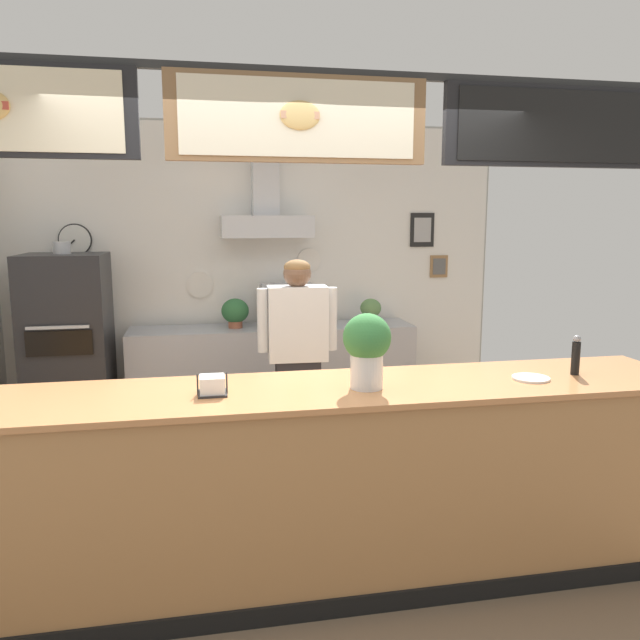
% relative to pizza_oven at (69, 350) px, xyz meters
% --- Properties ---
extents(ground_plane, '(6.68, 6.68, 0.00)m').
position_rel_pizza_oven_xyz_m(ground_plane, '(1.64, -2.18, -0.82)').
color(ground_plane, brown).
extents(back_wall_assembly, '(4.73, 2.83, 2.81)m').
position_rel_pizza_oven_xyz_m(back_wall_assembly, '(1.65, 0.42, 0.69)').
color(back_wall_assembly, '#9E9E99').
rests_on(back_wall_assembly, ground_plane).
extents(service_counter, '(4.17, 0.73, 1.06)m').
position_rel_pizza_oven_xyz_m(service_counter, '(1.64, -2.38, -0.29)').
color(service_counter, '#B77F4C').
rests_on(service_counter, ground_plane).
extents(back_prep_counter, '(2.61, 0.54, 0.93)m').
position_rel_pizza_oven_xyz_m(back_prep_counter, '(1.76, 0.20, -0.36)').
color(back_prep_counter, '#A3A5AD').
rests_on(back_prep_counter, ground_plane).
extents(pizza_oven, '(0.67, 0.67, 1.73)m').
position_rel_pizza_oven_xyz_m(pizza_oven, '(0.00, 0.00, 0.00)').
color(pizza_oven, '#232326').
rests_on(pizza_oven, ground_plane).
extents(shop_worker, '(0.59, 0.24, 1.62)m').
position_rel_pizza_oven_xyz_m(shop_worker, '(1.81, -0.95, 0.06)').
color(shop_worker, '#232328').
rests_on(shop_worker, ground_plane).
extents(espresso_machine, '(0.48, 0.56, 0.39)m').
position_rel_pizza_oven_xyz_m(espresso_machine, '(1.90, 0.17, 0.30)').
color(espresso_machine, '#A3A5AD').
rests_on(espresso_machine, back_prep_counter).
extents(potted_basil, '(0.25, 0.25, 0.27)m').
position_rel_pizza_oven_xyz_m(potted_basil, '(1.41, 0.20, 0.26)').
color(potted_basil, '#9E563D').
rests_on(potted_basil, back_prep_counter).
extents(potted_thyme, '(0.20, 0.20, 0.24)m').
position_rel_pizza_oven_xyz_m(potted_thyme, '(2.69, 0.20, 0.24)').
color(potted_thyme, '#4C4C51').
rests_on(potted_thyme, back_prep_counter).
extents(condiment_plate, '(0.20, 0.20, 0.01)m').
position_rel_pizza_oven_xyz_m(condiment_plate, '(2.85, -2.44, 0.25)').
color(condiment_plate, white).
rests_on(condiment_plate, service_counter).
extents(basil_vase, '(0.24, 0.24, 0.39)m').
position_rel_pizza_oven_xyz_m(basil_vase, '(1.93, -2.44, 0.45)').
color(basil_vase, silver).
rests_on(basil_vase, service_counter).
extents(napkin_holder, '(0.15, 0.14, 0.11)m').
position_rel_pizza_oven_xyz_m(napkin_holder, '(1.16, -2.41, 0.29)').
color(napkin_holder, '#262628').
rests_on(napkin_holder, service_counter).
extents(pepper_grinder, '(0.05, 0.05, 0.22)m').
position_rel_pizza_oven_xyz_m(pepper_grinder, '(3.14, -2.40, 0.35)').
color(pepper_grinder, black).
rests_on(pepper_grinder, service_counter).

